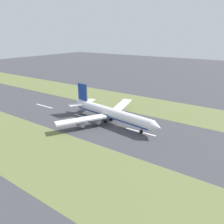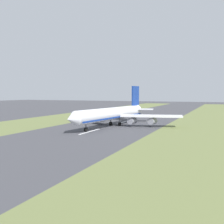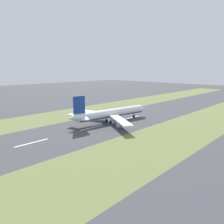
{
  "view_description": "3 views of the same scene",
  "coord_description": "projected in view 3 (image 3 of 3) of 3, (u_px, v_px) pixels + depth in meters",
  "views": [
    {
      "loc": [
        98.32,
        63.11,
        50.41
      ],
      "look_at": [
        -1.58,
        -5.57,
        7.0
      ],
      "focal_mm": 35.0,
      "sensor_mm": 36.0,
      "label": 1
    },
    {
      "loc": [
        -51.95,
        111.29,
        16.13
      ],
      "look_at": [
        -1.58,
        -5.57,
        7.0
      ],
      "focal_mm": 42.0,
      "sensor_mm": 36.0,
      "label": 2
    },
    {
      "loc": [
        101.98,
        -113.07,
        36.94
      ],
      "look_at": [
        -1.58,
        -5.57,
        7.0
      ],
      "focal_mm": 35.0,
      "sensor_mm": 36.0,
      "label": 3
    }
  ],
  "objects": [
    {
      "name": "ground_plane",
      "position": [
        119.0,
        121.0,
        156.47
      ],
      "size": [
        800.0,
        800.0,
        0.0
      ],
      "primitive_type": "plane",
      "color": "#424247"
    },
    {
      "name": "grass_median_west",
      "position": [
        80.0,
        112.0,
        187.08
      ],
      "size": [
        40.0,
        600.0,
        0.01
      ],
      "primitive_type": "cube",
      "color": "olive",
      "rests_on": "ground"
    },
    {
      "name": "grass_median_east",
      "position": [
        177.0,
        134.0,
        125.86
      ],
      "size": [
        40.0,
        600.0,
        0.01
      ],
      "primitive_type": "cube",
      "color": "olive",
      "rests_on": "ground"
    },
    {
      "name": "centreline_dash_near",
      "position": [
        32.0,
        143.0,
        110.17
      ],
      "size": [
        1.2,
        18.0,
        0.01
      ],
      "primitive_type": "cube",
      "color": "silver",
      "rests_on": "ground"
    },
    {
      "name": "centreline_dash_mid",
      "position": [
        92.0,
        128.0,
        138.42
      ],
      "size": [
        1.2,
        18.0,
        0.01
      ],
      "primitive_type": "cube",
      "color": "silver",
      "rests_on": "ground"
    },
    {
      "name": "centreline_dash_far",
      "position": [
        132.0,
        118.0,
        166.66
      ],
      "size": [
        1.2,
        18.0,
        0.01
      ],
      "primitive_type": "cube",
      "color": "silver",
      "rests_on": "ground"
    },
    {
      "name": "airplane_main_jet",
      "position": [
        110.0,
        114.0,
        151.27
      ],
      "size": [
        63.56,
        67.13,
        20.2
      ],
      "color": "white",
      "rests_on": "ground"
    }
  ]
}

